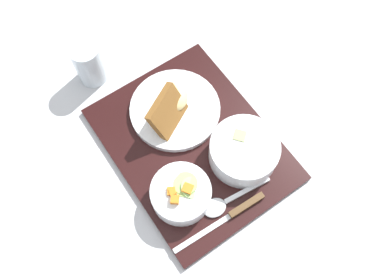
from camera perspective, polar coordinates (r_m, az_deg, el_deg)
ground_plane at (r=0.87m, az=-0.00°, el=-1.13°), size 4.00×4.00×0.00m
serving_tray at (r=0.86m, az=-0.00°, el=-0.97°), size 0.40×0.31×0.01m
bowl_salad at (r=0.79m, az=-1.54°, el=-7.90°), size 0.12×0.12×0.06m
bowl_soup at (r=0.82m, az=7.30°, el=-1.87°), size 0.14×0.14×0.06m
plate_main at (r=0.87m, az=-2.56°, el=4.11°), size 0.20×0.20×0.09m
knife at (r=0.81m, az=6.19°, el=-10.40°), size 0.02×0.21×0.01m
spoon at (r=0.81m, az=4.74°, el=-9.05°), size 0.04×0.15×0.01m
glass_water at (r=0.94m, az=-14.19°, el=9.80°), size 0.07×0.07×0.10m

